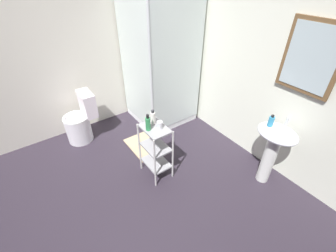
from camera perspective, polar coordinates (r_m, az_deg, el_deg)
name	(u,v)px	position (r m, az deg, el deg)	size (l,w,h in m)	color
ground_plane	(133,200)	(2.88, -8.68, -17.85)	(4.20, 4.20, 0.02)	#2C2530
wall_back	(256,65)	(3.13, 21.20, 14.14)	(4.20, 0.14, 2.50)	white
wall_left	(62,53)	(3.67, -24.98, 16.19)	(0.10, 4.20, 2.50)	white
shower_stall	(159,96)	(3.84, -2.19, 7.41)	(0.92, 0.92, 2.00)	white
pedestal_sink	(274,145)	(2.91, 24.90, -4.26)	(0.46, 0.37, 0.81)	white
sink_faucet	(287,121)	(2.84, 27.61, 1.04)	(0.03, 0.03, 0.10)	silver
toilet	(81,122)	(3.71, -21.01, 0.99)	(0.37, 0.49, 0.76)	white
storage_cart	(156,148)	(2.82, -3.10, -5.43)	(0.38, 0.28, 0.74)	silver
hand_soap_bottle	(271,121)	(2.75, 24.39, 1.13)	(0.06, 0.06, 0.14)	#389ED1
lotion_bottle_white	(153,118)	(2.66, -3.80, 2.08)	(0.06, 0.06, 0.18)	white
body_wash_bottle_green	(148,123)	(2.55, -5.02, 0.63)	(0.06, 0.06, 0.20)	#329252
rinse_cup	(160,125)	(2.60, -2.09, 0.30)	(0.07, 0.07, 0.09)	silver
bath_mat	(144,146)	(3.51, -6.06, -4.92)	(0.60, 0.40, 0.02)	tan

